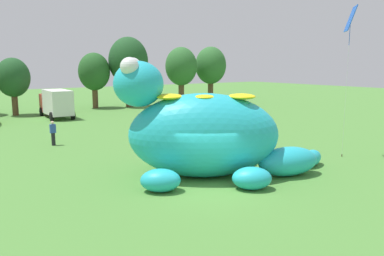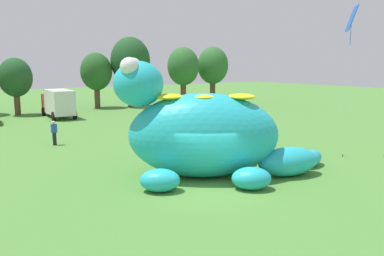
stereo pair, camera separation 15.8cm
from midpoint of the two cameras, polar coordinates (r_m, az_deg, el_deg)
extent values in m
plane|color=#4C8438|center=(17.53, 2.56, -9.10)|extent=(160.00, 160.00, 0.00)
ellipsoid|color=#23B2C6|center=(19.10, 1.49, -1.09)|extent=(8.24, 7.16, 4.17)
ellipsoid|color=#23B2C6|center=(18.89, -8.14, 6.45)|extent=(3.23, 3.17, 2.20)
sphere|color=white|center=(18.30, -9.45, 8.91)|extent=(0.88, 0.88, 0.88)
sphere|color=white|center=(19.51, -8.98, 8.95)|extent=(0.88, 0.88, 0.88)
ellipsoid|color=yellow|center=(18.83, -3.59, 4.64)|extent=(2.03, 2.13, 0.28)
ellipsoid|color=yellow|center=(18.85, 1.51, 4.66)|extent=(2.03, 2.13, 0.28)
ellipsoid|color=yellow|center=(19.05, 7.11, 4.65)|extent=(2.03, 2.13, 0.28)
ellipsoid|color=#23B2C6|center=(17.22, -4.93, -7.70)|extent=(2.19, 2.04, 1.02)
ellipsoid|color=#23B2C6|center=(21.69, -4.30, -4.11)|extent=(2.19, 2.04, 1.02)
ellipsoid|color=#23B2C6|center=(17.65, 8.56, -7.33)|extent=(2.19, 2.04, 1.02)
ellipsoid|color=#23B2C6|center=(21.72, 6.53, -4.12)|extent=(2.19, 2.04, 1.02)
ellipsoid|color=#23B2C6|center=(20.10, 13.75, -4.79)|extent=(3.63, 2.38, 1.46)
ellipsoid|color=#23B2C6|center=(22.34, 16.96, -4.26)|extent=(2.10, 1.45, 0.89)
cube|color=#B2231E|center=(45.52, -20.24, 3.55)|extent=(2.06, 1.87, 1.90)
cube|color=silver|center=(42.39, -19.30, 3.62)|extent=(2.27, 4.67, 2.50)
cylinder|color=black|center=(45.41, -21.41, 2.26)|extent=(0.31, 0.91, 0.90)
cylinder|color=black|center=(45.85, -18.96, 2.46)|extent=(0.31, 0.91, 0.90)
cylinder|color=black|center=(40.73, -20.09, 1.59)|extent=(0.31, 0.91, 0.90)
cylinder|color=black|center=(41.24, -17.25, 1.83)|extent=(0.31, 0.91, 0.90)
cylinder|color=brown|center=(46.76, -24.72, 3.04)|extent=(0.63, 0.63, 2.21)
ellipsoid|color=#1E4C23|center=(46.57, -24.97, 6.78)|extent=(3.54, 3.54, 4.25)
cylinder|color=brown|center=(51.25, -14.16, 4.24)|extent=(0.71, 0.71, 2.48)
ellipsoid|color=#235623|center=(51.08, -14.32, 8.07)|extent=(3.96, 3.96, 4.76)
cylinder|color=brown|center=(51.89, -9.33, 4.86)|extent=(0.91, 0.91, 3.20)
ellipsoid|color=#1E4C23|center=(51.74, -9.46, 9.75)|extent=(5.12, 5.12, 6.15)
cylinder|color=brown|center=(55.64, -1.67, 5.08)|extent=(0.80, 0.80, 2.82)
ellipsoid|color=#2D662D|center=(55.49, -1.69, 9.08)|extent=(4.50, 4.50, 5.41)
cylinder|color=brown|center=(58.81, 2.67, 5.34)|extent=(0.82, 0.82, 2.88)
ellipsoid|color=#2D662D|center=(58.67, 2.70, 9.21)|extent=(4.61, 4.61, 5.53)
cylinder|color=black|center=(28.46, -19.91, -1.55)|extent=(0.26, 0.26, 0.88)
cube|color=#2D4CA5|center=(28.33, -19.99, -0.08)|extent=(0.38, 0.22, 0.60)
sphere|color=beige|center=(28.27, -20.04, 0.76)|extent=(0.22, 0.22, 0.22)
cylinder|color=#726656|center=(29.18, -5.76, -0.78)|extent=(0.26, 0.26, 0.88)
cube|color=#338C4C|center=(29.06, -5.78, 0.66)|extent=(0.38, 0.22, 0.60)
sphere|color=brown|center=(29.00, -5.80, 1.48)|extent=(0.22, 0.22, 0.22)
cylinder|color=brown|center=(25.28, 21.05, -3.79)|extent=(0.06, 0.06, 0.15)
cylinder|color=silver|center=(24.72, 21.61, 5.46)|extent=(0.01, 0.01, 8.00)
cube|color=blue|center=(24.82, 22.18, 14.70)|extent=(1.13, 1.13, 1.44)
cylinder|color=blue|center=(24.74, 22.05, 12.63)|extent=(0.03, 0.03, 1.20)
camera|label=1|loc=(0.08, -90.23, -0.04)|focal=36.17mm
camera|label=2|loc=(0.08, 89.77, 0.04)|focal=36.17mm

